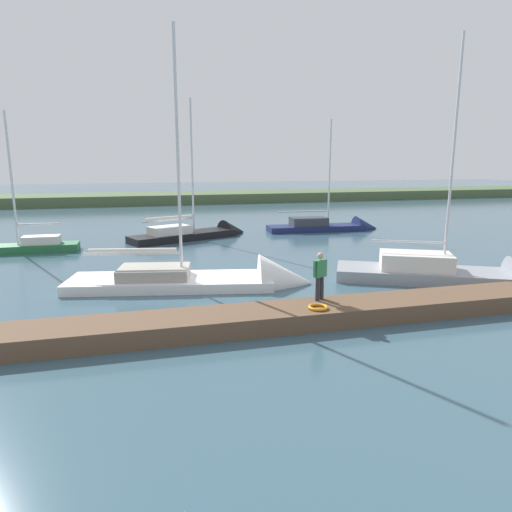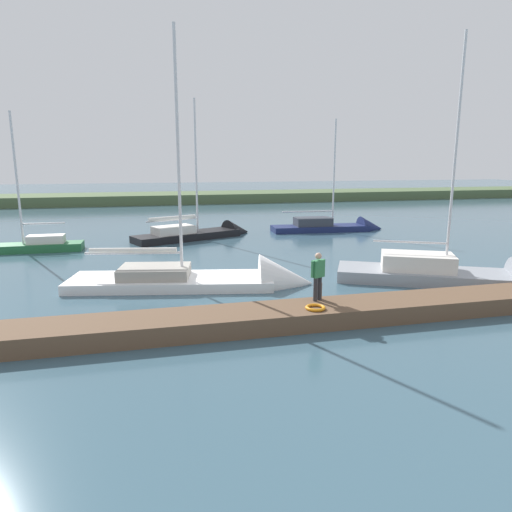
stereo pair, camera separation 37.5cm
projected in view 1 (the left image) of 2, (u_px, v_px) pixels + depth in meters
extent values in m
plane|color=#385666|center=(229.00, 284.00, 19.96)|extent=(200.00, 200.00, 0.00)
cube|color=#4C603D|center=(166.00, 202.00, 59.80)|extent=(180.00, 8.00, 2.40)
cube|color=brown|center=(262.00, 319.00, 14.73)|extent=(22.87, 1.84, 0.61)
cylinder|color=brown|center=(321.00, 291.00, 15.79)|extent=(0.21, 0.21, 0.58)
torus|color=orange|center=(318.00, 307.00, 14.76)|extent=(0.66, 0.66, 0.10)
cube|color=black|center=(184.00, 238.00, 31.37)|extent=(7.73, 4.83, 0.81)
cone|color=black|center=(234.00, 233.00, 33.95)|extent=(2.47, 2.57, 2.02)
cube|color=silver|center=(170.00, 230.00, 30.62)|extent=(3.06, 2.51, 0.54)
cylinder|color=silver|center=(192.00, 167.00, 30.88)|extent=(0.13, 0.13, 8.96)
cylinder|color=silver|center=(169.00, 220.00, 30.45)|extent=(3.53, 1.60, 0.11)
cylinder|color=silver|center=(169.00, 218.00, 30.43)|extent=(3.25, 1.59, 0.26)
cube|color=white|center=(171.00, 285.00, 19.58)|extent=(9.00, 4.19, 0.70)
cone|color=white|center=(286.00, 283.00, 19.90)|extent=(2.78, 2.99, 2.59)
cube|color=gray|center=(154.00, 272.00, 19.41)|extent=(3.25, 2.45, 0.47)
cylinder|color=silver|center=(178.00, 157.00, 18.50)|extent=(0.13, 0.13, 10.17)
cylinder|color=silver|center=(133.00, 253.00, 19.19)|extent=(4.02, 0.87, 0.10)
cylinder|color=silver|center=(132.00, 251.00, 19.16)|extent=(3.64, 0.90, 0.21)
cube|color=#236638|center=(27.00, 251.00, 27.00)|extent=(5.87, 1.57, 0.78)
cube|color=silver|center=(41.00, 240.00, 27.08)|extent=(2.09, 1.06, 0.48)
cylinder|color=silver|center=(11.00, 179.00, 26.04)|extent=(0.13, 0.13, 7.64)
cylinder|color=silver|center=(39.00, 224.00, 26.86)|extent=(2.39, 0.12, 0.10)
cube|color=gray|center=(425.00, 279.00, 20.57)|extent=(8.09, 5.64, 0.91)
cube|color=silver|center=(416.00, 261.00, 20.49)|extent=(3.55, 2.96, 0.73)
cylinder|color=silver|center=(453.00, 157.00, 19.31)|extent=(0.11, 0.11, 9.95)
cylinder|color=silver|center=(408.00, 242.00, 20.39)|extent=(2.88, 1.48, 0.09)
cube|color=navy|center=(315.00, 230.00, 35.32)|extent=(7.58, 2.42, 0.73)
cone|color=navy|center=(366.00, 228.00, 36.15)|extent=(1.91, 2.09, 1.99)
cube|color=#333842|center=(309.00, 221.00, 35.07)|extent=(2.84, 1.80, 0.63)
cylinder|color=silver|center=(330.00, 173.00, 34.63)|extent=(0.13, 0.13, 7.98)
cylinder|color=silver|center=(304.00, 211.00, 34.83)|extent=(4.02, 0.34, 0.11)
cylinder|color=#28282D|center=(317.00, 289.00, 15.54)|extent=(0.14, 0.14, 0.83)
cylinder|color=#28282D|center=(321.00, 288.00, 15.66)|extent=(0.14, 0.14, 0.83)
cube|color=#337F4C|center=(320.00, 268.00, 15.46)|extent=(0.50, 0.39, 0.59)
sphere|color=tan|center=(320.00, 256.00, 15.37)|extent=(0.23, 0.23, 0.23)
cylinder|color=#337F4C|center=(314.00, 269.00, 15.28)|extent=(0.09, 0.09, 0.56)
cylinder|color=#337F4C|center=(326.00, 267.00, 15.62)|extent=(0.09, 0.09, 0.56)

